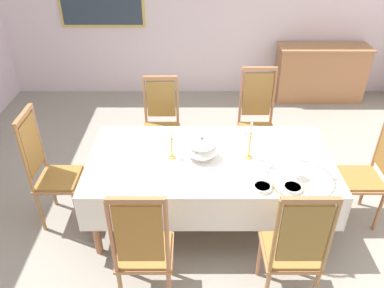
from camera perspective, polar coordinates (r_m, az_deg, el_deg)
ground at (r=4.16m, az=2.53°, el=-10.98°), size 6.40×6.30×0.04m
dining_table at (r=3.71m, az=2.79°, el=-2.99°), size 2.32×1.17×0.75m
tablecloth at (r=3.73m, az=2.78°, el=-3.25°), size 2.34×1.19×0.38m
chair_south_a at (r=3.03m, az=-7.20°, el=-15.14°), size 0.44×0.42×1.22m
chair_north_a at (r=4.62m, az=-4.53°, el=3.23°), size 0.44×0.42×1.13m
chair_south_b at (r=3.11m, az=15.05°, el=-14.78°), size 0.44×0.42×1.22m
chair_north_b at (r=4.65m, az=9.71°, el=3.62°), size 0.44×0.42×1.24m
chair_head_west at (r=4.00m, az=-20.40°, el=-3.50°), size 0.42×0.44×1.24m
chair_head_east at (r=4.15m, az=24.93°, el=-3.83°), size 0.42×0.44×1.14m
soup_tureen at (r=3.61m, az=1.56°, el=-0.59°), size 0.29×0.29×0.23m
candlestick_west at (r=3.60m, az=-2.97°, el=-0.38°), size 0.07×0.07×0.32m
candlestick_east at (r=3.62m, az=8.70°, el=0.01°), size 0.07×0.07×0.38m
bowl_near_left at (r=3.33m, az=10.51°, el=-6.38°), size 0.16×0.16×0.04m
bowl_near_right at (r=3.39m, az=14.85°, el=-6.31°), size 0.17×0.17×0.03m
bowl_far_left at (r=4.09m, az=7.22°, el=1.98°), size 0.15×0.15×0.03m
spoon_primary at (r=3.38m, az=12.18°, el=-6.30°), size 0.06×0.18×0.01m
spoon_secondary at (r=3.44m, az=16.49°, el=-6.18°), size 0.06×0.17×0.01m
sideboard at (r=6.68m, az=18.65°, el=9.99°), size 1.44×0.48×0.90m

